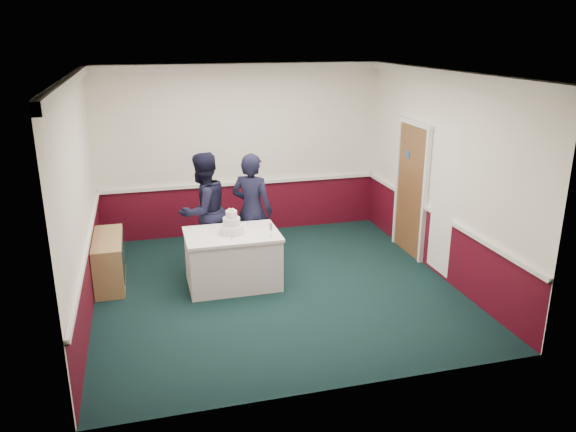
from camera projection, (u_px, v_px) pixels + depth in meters
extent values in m
plane|color=black|center=(276.00, 287.00, 8.05)|extent=(5.00, 5.00, 0.00)
cube|color=white|center=(241.00, 151.00, 9.86)|extent=(5.00, 0.05, 3.00)
cube|color=white|center=(82.00, 200.00, 6.98)|extent=(0.05, 5.00, 3.00)
cube|color=white|center=(439.00, 175.00, 8.19)|extent=(0.05, 5.00, 3.00)
cube|color=white|center=(274.00, 75.00, 7.13)|extent=(5.00, 5.00, 0.05)
cube|color=#4A0918|center=(243.00, 208.00, 10.19)|extent=(5.00, 0.02, 0.90)
cube|color=white|center=(242.00, 183.00, 10.03)|extent=(4.98, 0.05, 0.06)
cube|color=white|center=(239.00, 67.00, 9.40)|extent=(5.00, 0.08, 0.12)
cube|color=olive|center=(411.00, 191.00, 9.07)|extent=(0.05, 0.90, 2.10)
cube|color=#234799|center=(408.00, 154.00, 9.02)|extent=(0.01, 0.12, 0.12)
cube|color=white|center=(443.00, 200.00, 8.04)|extent=(0.02, 0.60, 2.20)
cube|color=tan|center=(109.00, 261.00, 8.10)|extent=(0.40, 1.20, 0.70)
cube|color=black|center=(124.00, 256.00, 8.13)|extent=(0.01, 1.00, 0.50)
cube|color=white|center=(233.00, 260.00, 8.05)|extent=(1.28, 0.88, 0.76)
cube|color=white|center=(232.00, 234.00, 7.92)|extent=(1.32, 0.92, 0.04)
cylinder|color=white|center=(232.00, 229.00, 7.90)|extent=(0.34, 0.34, 0.12)
cylinder|color=silver|center=(232.00, 232.00, 7.91)|extent=(0.35, 0.35, 0.03)
cylinder|color=white|center=(232.00, 221.00, 7.86)|extent=(0.24, 0.24, 0.11)
cylinder|color=silver|center=(232.00, 224.00, 7.88)|extent=(0.25, 0.25, 0.02)
cylinder|color=white|center=(231.00, 214.00, 7.83)|extent=(0.16, 0.16, 0.10)
cylinder|color=silver|center=(231.00, 217.00, 7.84)|extent=(0.17, 0.17, 0.02)
sphere|color=#EDE5C9|center=(231.00, 210.00, 7.81)|extent=(0.03, 0.03, 0.03)
sphere|color=#EDE5C9|center=(233.00, 209.00, 7.83)|extent=(0.03, 0.03, 0.03)
sphere|color=#EDE5C9|center=(229.00, 209.00, 7.83)|extent=(0.03, 0.03, 0.03)
sphere|color=#EDE5C9|center=(233.00, 210.00, 7.79)|extent=(0.03, 0.03, 0.03)
sphere|color=#EDE5C9|center=(229.00, 210.00, 7.79)|extent=(0.03, 0.03, 0.03)
cube|color=silver|center=(232.00, 238.00, 7.73)|extent=(0.08, 0.21, 0.00)
cylinder|color=silver|center=(271.00, 236.00, 7.78)|extent=(0.05, 0.05, 0.01)
cylinder|color=silver|center=(271.00, 233.00, 7.77)|extent=(0.01, 0.01, 0.09)
cylinder|color=silver|center=(271.00, 226.00, 7.74)|extent=(0.04, 0.04, 0.11)
imported|color=black|center=(204.00, 211.00, 8.53)|extent=(1.11, 1.06, 1.80)
imported|color=black|center=(252.00, 210.00, 8.59)|extent=(0.78, 0.72, 1.78)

